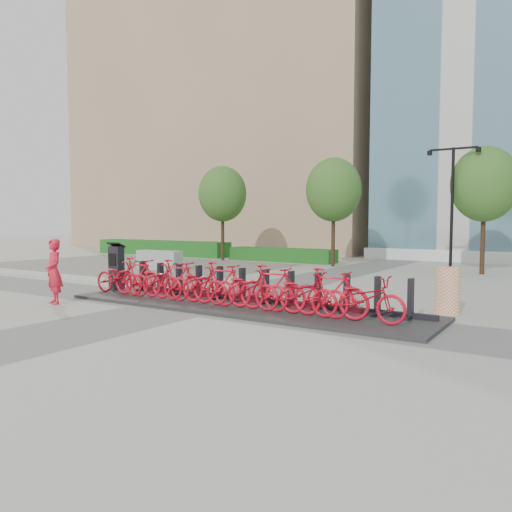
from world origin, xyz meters
The scene contains 27 objects.
ground centered at (0.00, 0.00, 0.00)m, with size 120.00×120.00×0.00m, color #9EA094.
tan_building centered at (-16.00, 26.00, 15.00)m, with size 26.00×16.00×30.00m, color tan.
gravel_patch centered at (-10.00, 7.00, 0.01)m, with size 14.00×14.00×0.00m, color #53504C.
curb centered at (-10.00, 1.90, 0.07)m, with size 14.00×0.25×0.15m, color #AAAAA0.
hedge_a centered at (-14.00, 13.50, 0.45)m, with size 10.00×1.40×0.90m, color #1C6422.
hedge_b centered at (-5.00, 13.20, 0.35)m, with size 6.00×1.20×0.70m, color #1C6422.
tree_0 centered at (-8.00, 12.00, 3.59)m, with size 2.60×2.60×5.10m.
tree_1 centered at (-1.50, 12.00, 3.59)m, with size 2.60×2.60×5.10m.
tree_2 centered at (5.00, 12.00, 3.59)m, with size 2.60×2.60×5.10m.
streetlamp centered at (4.00, 11.00, 3.13)m, with size 2.00×0.20×5.00m.
dock_pad centered at (1.30, 0.30, 0.04)m, with size 9.60×2.40×0.08m, color #2C2C2C.
dock_rail_posts centered at (1.36, 0.77, 0.51)m, with size 8.02×0.50×0.85m, color black, non-canonical shape.
bike_0 centered at (-2.60, -0.05, 0.56)m, with size 0.63×1.82×0.95m, color red.
bike_1 centered at (-1.88, -0.05, 0.61)m, with size 0.50×1.76×1.06m, color red.
bike_2 centered at (-1.16, -0.05, 0.56)m, with size 0.63×1.82×0.95m, color red.
bike_3 centered at (-0.44, -0.05, 0.61)m, with size 0.50×1.76×1.06m, color red.
bike_4 centered at (0.28, -0.05, 0.56)m, with size 0.63×1.82×0.95m, color red.
bike_5 centered at (1.00, -0.05, 0.61)m, with size 0.50×1.76×1.06m, color red.
bike_6 centered at (1.72, -0.05, 0.56)m, with size 0.63×1.82×0.95m, color red.
bike_7 centered at (2.44, -0.05, 0.61)m, with size 0.50×1.76×1.06m, color red.
bike_8 centered at (3.16, -0.05, 0.56)m, with size 0.63×1.82×0.95m, color red.
bike_9 centered at (3.88, -0.05, 0.61)m, with size 0.50×1.76×1.06m, color red.
bike_10 centered at (4.60, -0.05, 0.56)m, with size 0.63×1.82×0.95m, color red.
kiosk centered at (-3.43, 0.58, 0.76)m, with size 0.49×0.43×1.42m.
worker_red centered at (-3.05, -1.81, 0.84)m, with size 0.61×0.40×1.68m, color red.
construction_barrel centered at (5.75, 2.29, 0.53)m, with size 0.56×0.56×1.07m, color orange.
jersey_barrier centered at (-7.15, 6.24, 0.42)m, with size 2.19×0.60×0.85m, color #A7A7A2.
Camera 1 is at (8.27, -9.66, 2.13)m, focal length 35.00 mm.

